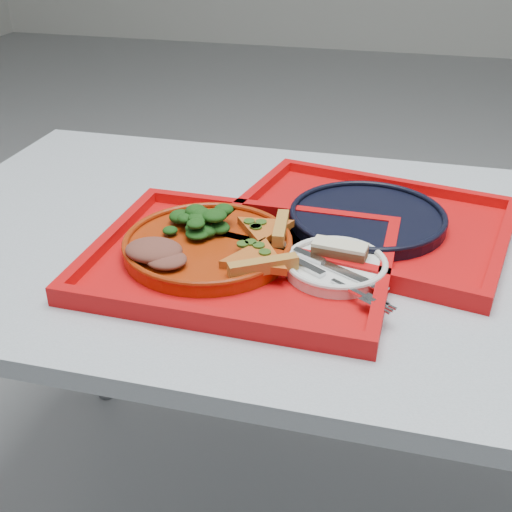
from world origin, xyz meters
name	(u,v)px	position (x,y,z in m)	size (l,w,h in m)	color
table	(373,286)	(0.00, 0.00, 0.68)	(1.60, 0.80, 0.75)	#98A0AB
tray_main	(241,263)	(-0.20, -0.11, 0.76)	(0.45, 0.35, 0.01)	red
tray_far	(367,227)	(-0.02, 0.06, 0.76)	(0.45, 0.35, 0.01)	red
dinner_plate	(208,247)	(-0.25, -0.10, 0.77)	(0.26, 0.26, 0.02)	#982A0A
side_plate	(336,268)	(-0.05, -0.11, 0.77)	(0.15, 0.15, 0.01)	white
navy_plate	(367,219)	(-0.02, 0.06, 0.77)	(0.26, 0.26, 0.02)	black
pizza_slice_a	(257,256)	(-0.16, -0.14, 0.79)	(0.11, 0.10, 0.02)	orange
pizza_slice_b	(264,227)	(-0.18, -0.05, 0.79)	(0.11, 0.09, 0.02)	orange
salad_heap	(199,217)	(-0.28, -0.06, 0.80)	(0.09, 0.08, 0.04)	black
meat_portion	(154,250)	(-0.31, -0.17, 0.79)	(0.09, 0.07, 0.03)	brown
dessert_bar	(340,250)	(-0.05, -0.09, 0.79)	(0.08, 0.04, 0.02)	#4C2A19
knife	(332,266)	(-0.06, -0.13, 0.78)	(0.18, 0.02, 0.01)	silver
fork	(331,279)	(-0.05, -0.16, 0.78)	(0.18, 0.02, 0.01)	silver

